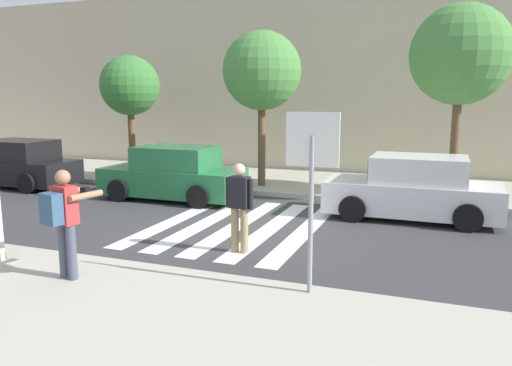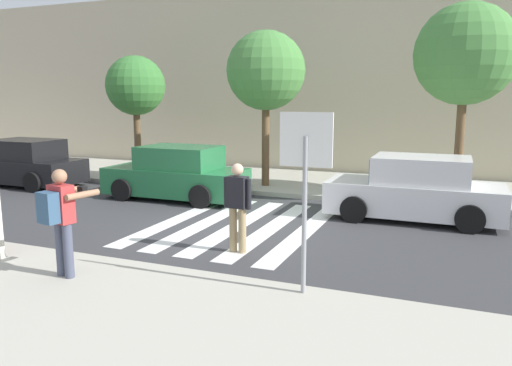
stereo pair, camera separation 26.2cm
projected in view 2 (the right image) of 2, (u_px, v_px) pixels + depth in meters
ground_plane at (235, 227)px, 11.46m from camera, size 120.00×120.00×0.00m
sidewalk_near at (14, 349)px, 5.79m from camera, size 60.00×6.00×0.14m
sidewalk_far at (308, 183)px, 16.93m from camera, size 60.00×4.80×0.14m
building_facade_far at (340, 82)px, 20.35m from camera, size 56.00×4.00×7.08m
crosswalk_stripe_0 at (179, 219)px, 12.24m from camera, size 0.44×5.20×0.01m
crosswalk_stripe_1 at (208, 222)px, 11.94m from camera, size 0.44×5.20×0.01m
crosswalk_stripe_2 at (239, 225)px, 11.65m from camera, size 0.44×5.20×0.01m
crosswalk_stripe_3 at (271, 228)px, 11.35m from camera, size 0.44×5.20×0.01m
crosswalk_stripe_4 at (305, 232)px, 11.05m from camera, size 0.44×5.20×0.01m
stop_sign at (306, 163)px, 6.96m from camera, size 0.76×0.08×2.61m
photographer_with_backpack at (60, 214)px, 7.74m from camera, size 0.69×0.92×1.72m
pedestrian_crossing at (238, 203)px, 9.46m from camera, size 0.58×0.27×1.72m
parked_car_black at (24, 164)px, 16.70m from camera, size 4.10×1.92×1.55m
parked_car_green at (177, 174)px, 14.51m from camera, size 4.10×1.92×1.55m
parked_car_white at (416, 190)px, 12.05m from camera, size 4.10×1.92×1.55m
street_tree_west at (135, 86)px, 17.71m from camera, size 2.10×2.10×4.25m
street_tree_center at (266, 71)px, 15.42m from camera, size 2.45×2.45×4.83m
street_tree_east at (465, 55)px, 13.22m from camera, size 2.69×2.69×5.28m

